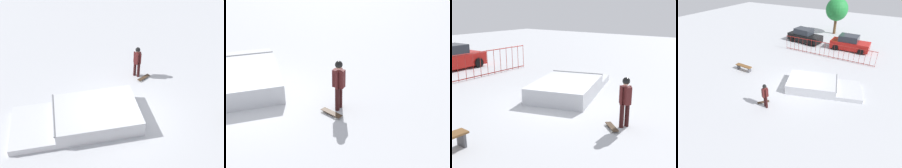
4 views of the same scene
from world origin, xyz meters
TOP-DOWN VIEW (x-y plane):
  - ground_plane at (0.00, 0.00)m, footprint 60.00×60.00m
  - skate_ramp at (1.59, 0.58)m, footprint 5.93×4.07m
  - skater at (-0.53, -3.18)m, footprint 0.40×0.44m
  - skateboard at (-0.93, -2.94)m, footprint 0.69×0.73m

SIDE VIEW (x-z plane):
  - ground_plane at x=0.00m, z-range 0.00..0.00m
  - skateboard at x=-0.93m, z-range 0.03..0.12m
  - skate_ramp at x=1.59m, z-range -0.05..0.69m
  - skater at x=-0.53m, z-range 0.14..1.87m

